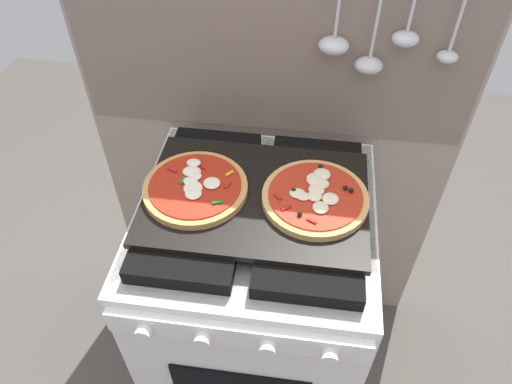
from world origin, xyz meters
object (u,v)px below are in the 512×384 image
(pizza_right, at_px, (315,197))
(pizza_left, at_px, (195,187))
(baking_tray, at_px, (256,197))
(stove, at_px, (256,299))

(pizza_right, bearing_deg, pizza_left, -178.73)
(pizza_left, bearing_deg, baking_tray, 2.10)
(pizza_left, distance_m, pizza_right, 0.29)
(pizza_left, xyz_separation_m, pizza_right, (0.29, 0.01, 0.00))
(baking_tray, xyz_separation_m, pizza_right, (0.14, 0.00, 0.02))
(stove, bearing_deg, pizza_left, -178.54)
(pizza_left, bearing_deg, pizza_right, 1.27)
(baking_tray, bearing_deg, pizza_left, -177.90)
(baking_tray, relative_size, pizza_right, 2.12)
(stove, xyz_separation_m, baking_tray, (0.00, 0.00, 0.46))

